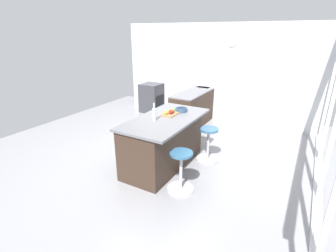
# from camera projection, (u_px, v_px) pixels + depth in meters

# --- Properties ---
(ground_plane) EXTENTS (7.62, 7.62, 0.00)m
(ground_plane) POSITION_uv_depth(u_px,v_px,m) (159.00, 158.00, 5.10)
(ground_plane) COLOR gray
(interior_partition_left) EXTENTS (0.15, 5.56, 2.62)m
(interior_partition_left) POSITION_uv_depth(u_px,v_px,m) (214.00, 73.00, 7.01)
(interior_partition_left) COLOR silver
(interior_partition_left) RESTS_ON ground_plane
(sink_cabinet) EXTENTS (2.56, 0.60, 1.19)m
(sink_cabinet) POSITION_uv_depth(u_px,v_px,m) (200.00, 104.00, 7.15)
(sink_cabinet) COLOR #38281E
(sink_cabinet) RESTS_ON ground_plane
(oven_range) EXTENTS (0.60, 0.61, 0.88)m
(oven_range) POSITION_uv_depth(u_px,v_px,m) (152.00, 98.00, 7.91)
(oven_range) COLOR #38383D
(oven_range) RESTS_ON ground_plane
(kitchen_island) EXTENTS (1.84, 0.97, 0.94)m
(kitchen_island) POSITION_uv_depth(u_px,v_px,m) (163.00, 141.00, 4.70)
(kitchen_island) COLOR #38281E
(kitchen_island) RESTS_ON ground_plane
(stool_by_window) EXTENTS (0.44, 0.44, 0.67)m
(stool_by_window) POSITION_uv_depth(u_px,v_px,m) (208.00, 145.00, 4.92)
(stool_by_window) COLOR #B7B7BC
(stool_by_window) RESTS_ON ground_plane
(stool_middle) EXTENTS (0.44, 0.44, 0.67)m
(stool_middle) POSITION_uv_depth(u_px,v_px,m) (181.00, 172.00, 3.98)
(stool_middle) COLOR #B7B7BC
(stool_middle) RESTS_ON ground_plane
(cutting_board) EXTENTS (0.36, 0.24, 0.02)m
(cutting_board) POSITION_uv_depth(u_px,v_px,m) (170.00, 114.00, 4.72)
(cutting_board) COLOR olive
(cutting_board) RESTS_ON kitchen_island
(apple_green) EXTENTS (0.09, 0.09, 0.09)m
(apple_green) POSITION_uv_depth(u_px,v_px,m) (172.00, 110.00, 4.75)
(apple_green) COLOR #609E2D
(apple_green) RESTS_ON cutting_board
(apple_yellow) EXTENTS (0.08, 0.08, 0.08)m
(apple_yellow) POSITION_uv_depth(u_px,v_px,m) (166.00, 112.00, 4.64)
(apple_yellow) COLOR gold
(apple_yellow) RESTS_ON cutting_board
(apple_red) EXTENTS (0.08, 0.08, 0.08)m
(apple_red) POSITION_uv_depth(u_px,v_px,m) (171.00, 112.00, 4.66)
(apple_red) COLOR red
(apple_red) RESTS_ON cutting_board
(water_bottle) EXTENTS (0.06, 0.06, 0.31)m
(water_bottle) POSITION_uv_depth(u_px,v_px,m) (154.00, 114.00, 4.35)
(water_bottle) COLOR silver
(water_bottle) RESTS_ON kitchen_island
(fruit_bowl) EXTENTS (0.23, 0.23, 0.07)m
(fruit_bowl) POSITION_uv_depth(u_px,v_px,m) (181.00, 110.00, 4.87)
(fruit_bowl) COLOR #334C6B
(fruit_bowl) RESTS_ON kitchen_island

